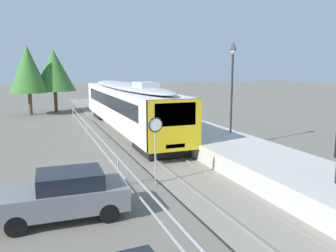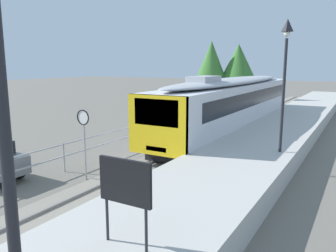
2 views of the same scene
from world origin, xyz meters
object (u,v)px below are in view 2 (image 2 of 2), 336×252
platform_lamp_mid_platform (285,61)px  speed_limit_sign (84,127)px  commuter_train (233,101)px  platform_notice_board (125,185)px

platform_lamp_mid_platform → speed_limit_sign: bearing=-143.3°
commuter_train → platform_notice_board: commuter_train is taller
platform_notice_board → speed_limit_sign: size_ratio=0.64×
speed_limit_sign → platform_notice_board: bearing=-39.7°
speed_limit_sign → platform_lamp_mid_platform: bearing=36.7°
commuter_train → speed_limit_sign: commuter_train is taller
speed_limit_sign → commuter_train: bearing=81.3°
commuter_train → platform_notice_board: size_ratio=10.69×
commuter_train → platform_notice_board: 16.67m
commuter_train → platform_notice_board: (3.54, -16.29, 0.04)m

